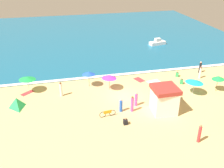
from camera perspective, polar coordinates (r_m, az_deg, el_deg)
ground_plane at (r=31.43m, az=3.12°, el=-2.80°), size 60.00×60.00×0.00m
ocean_water at (r=56.91m, az=-4.74°, el=10.89°), size 60.00×44.00×0.10m
wave_breaker_foam at (r=36.80m, az=0.44°, el=2.04°), size 57.00×0.70×0.01m
lifeguard_cabana at (r=28.30m, az=11.63°, el=-3.36°), size 2.68×2.74×3.01m
beach_umbrella_1 at (r=32.20m, az=-0.63°, el=1.66°), size 2.36×2.35×2.11m
beach_umbrella_2 at (r=34.54m, az=22.73°, el=1.31°), size 2.05×2.03×2.14m
beach_umbrella_3 at (r=33.17m, az=-5.24°, el=2.44°), size 2.28×2.29×2.13m
beach_umbrella_4 at (r=32.77m, az=18.01°, el=0.54°), size 2.85×2.84×1.98m
beach_umbrella_5 at (r=33.27m, az=-18.46°, el=1.21°), size 2.82×2.81×2.15m
beach_tent at (r=31.10m, az=-20.58°, el=-3.82°), size 1.90×2.49×1.10m
parked_bicycle at (r=27.46m, az=-1.00°, el=-6.59°), size 1.82×0.26×0.76m
beachgoer_0 at (r=35.57m, az=15.32°, el=0.53°), size 0.51×0.51×0.79m
beachgoer_1 at (r=28.13m, az=4.55°, el=-4.51°), size 0.46×0.46×1.91m
beachgoer_2 at (r=37.80m, az=19.18°, el=2.45°), size 0.35×0.35×1.77m
beachgoer_3 at (r=29.28m, az=5.41°, el=-3.45°), size 0.40×0.40×1.72m
beachgoer_4 at (r=39.69m, az=19.16°, el=3.54°), size 0.36×0.36×1.76m
beachgoer_5 at (r=28.14m, az=2.01°, el=-4.85°), size 0.39×0.39×1.59m
beachgoer_6 at (r=26.34m, az=3.02°, el=-8.43°), size 0.43×0.43×0.76m
beachgoer_7 at (r=37.65m, az=14.39°, el=2.11°), size 0.58×0.58×0.77m
beachgoer_8 at (r=25.04m, az=19.02°, el=-10.51°), size 0.38×0.38×1.89m
beachgoer_9 at (r=31.74m, az=14.67°, el=-2.72°), size 0.65×0.65×0.80m
beachgoer_10 at (r=31.71m, az=-11.37°, el=-1.15°), size 0.44×0.44×1.89m
beach_towel_1 at (r=35.79m, az=6.12°, el=0.96°), size 1.50×1.84×0.01m
beach_towel_2 at (r=33.88m, az=-18.43°, el=-1.93°), size 1.77×1.65×0.01m
beach_towel_3 at (r=35.55m, az=9.28°, el=0.56°), size 1.95×1.32×0.01m
small_boat_0 at (r=50.69m, az=10.16°, el=9.14°), size 3.38×1.85×1.29m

